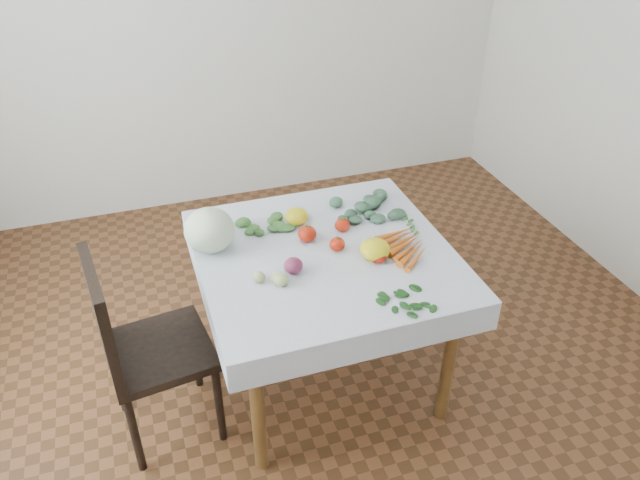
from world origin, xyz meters
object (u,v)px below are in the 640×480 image
object	(u,v)px
cabbage	(209,230)
carrot_bunch	(407,245)
chair	(136,342)
heirloom_back	(297,216)
table	(325,270)

from	to	relation	value
cabbage	carrot_bunch	world-z (taller)	cabbage
chair	heirloom_back	world-z (taller)	chair
cabbage	carrot_bunch	bearing A→B (deg)	-17.80
heirloom_back	carrot_bunch	world-z (taller)	heirloom_back
table	cabbage	world-z (taller)	cabbage
carrot_bunch	chair	bearing A→B (deg)	-179.48
table	cabbage	xyz separation A→B (m)	(-0.48, 0.19, 0.20)
table	cabbage	distance (m)	0.55
cabbage	carrot_bunch	size ratio (longest dim) A/B	0.68
table	heirloom_back	xyz separation A→B (m)	(-0.05, 0.28, 0.14)
chair	carrot_bunch	size ratio (longest dim) A/B	2.91
table	cabbage	bearing A→B (deg)	158.78
cabbage	table	bearing A→B (deg)	-21.22
table	chair	bearing A→B (deg)	-173.73
heirloom_back	cabbage	bearing A→B (deg)	-168.32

